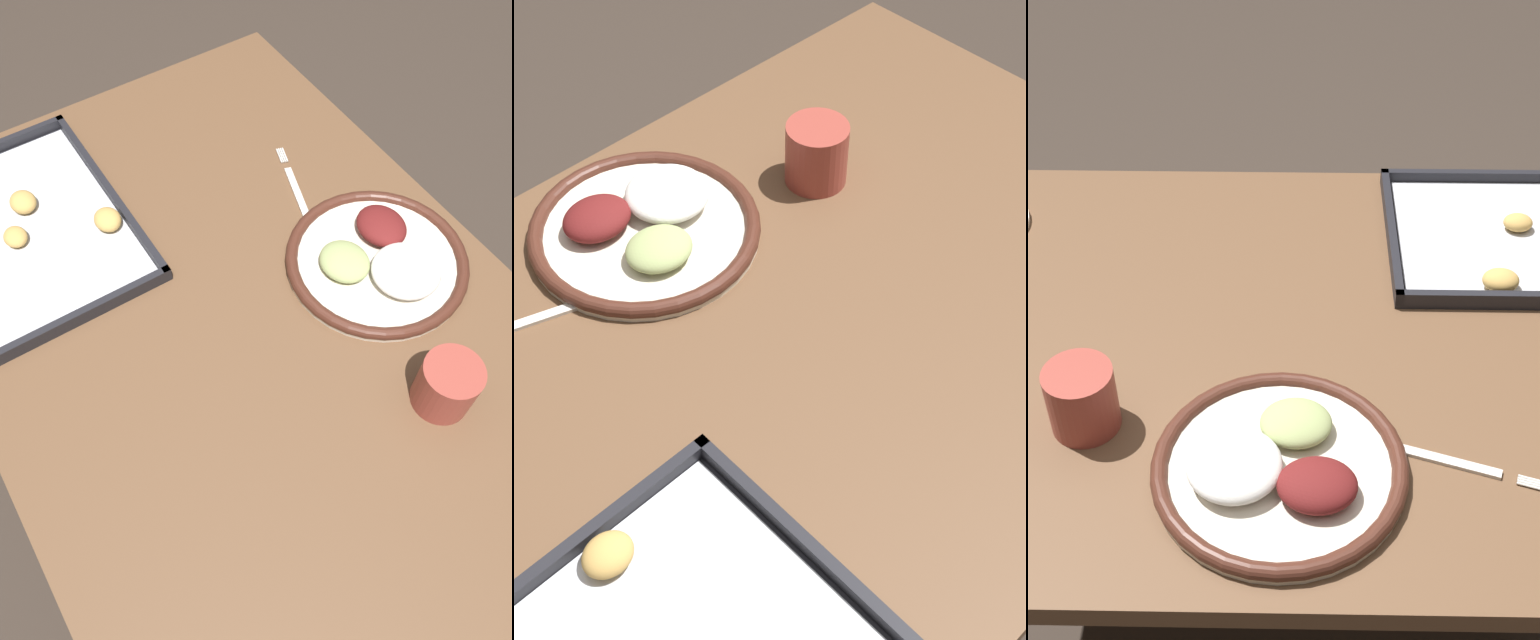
{
  "view_description": "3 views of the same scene",
  "coord_description": "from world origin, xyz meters",
  "views": [
    {
      "loc": [
        -0.4,
        0.26,
        1.52
      ],
      "look_at": [
        0.0,
        0.0,
        0.74
      ],
      "focal_mm": 35.0,
      "sensor_mm": 36.0,
      "label": 1
    },
    {
      "loc": [
        0.45,
        0.46,
        1.5
      ],
      "look_at": [
        0.0,
        0.0,
        0.74
      ],
      "focal_mm": 50.0,
      "sensor_mm": 36.0,
      "label": 2
    },
    {
      "loc": [
        0.02,
        -0.87,
        1.52
      ],
      "look_at": [
        0.0,
        0.0,
        0.74
      ],
      "focal_mm": 50.0,
      "sensor_mm": 36.0,
      "label": 3
    }
  ],
  "objects": [
    {
      "name": "fork",
      "position": [
        0.19,
        -0.21,
        0.72
      ],
      "size": [
        0.21,
        0.08,
        0.0
      ],
      "rotation": [
        0.0,
        0.0,
        -0.32
      ],
      "color": "silver",
      "rests_on": "dining_table"
    },
    {
      "name": "dining_table",
      "position": [
        0.0,
        0.0,
        0.61
      ],
      "size": [
        1.24,
        0.81,
        0.71
      ],
      "color": "brown",
      "rests_on": "ground_plane"
    },
    {
      "name": "ground_plane",
      "position": [
        0.0,
        0.0,
        0.0
      ],
      "size": [
        8.0,
        8.0,
        0.0
      ],
      "primitive_type": "plane",
      "color": "#382D26"
    },
    {
      "name": "dinner_plate",
      "position": [
        0.0,
        -0.23,
        0.73
      ],
      "size": [
        0.29,
        0.29,
        0.05
      ],
      "color": "beige",
      "rests_on": "dining_table"
    },
    {
      "name": "baking_tray",
      "position": [
        0.37,
        0.22,
        0.72
      ],
      "size": [
        0.42,
        0.32,
        0.04
      ],
      "color": "black",
      "rests_on": "dining_table"
    },
    {
      "name": "drinking_cup",
      "position": [
        -0.23,
        -0.16,
        0.76
      ],
      "size": [
        0.08,
        0.08,
        0.09
      ],
      "color": "#993D33",
      "rests_on": "dining_table"
    }
  ]
}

